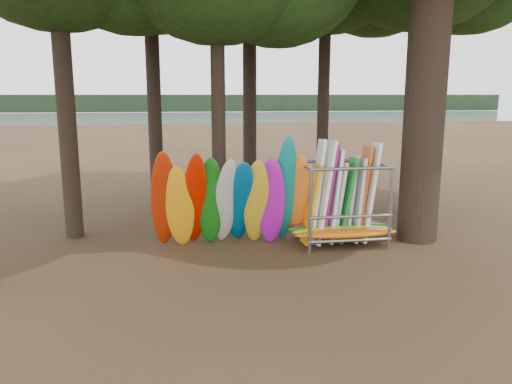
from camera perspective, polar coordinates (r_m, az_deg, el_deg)
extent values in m
plane|color=#47331E|center=(12.86, 1.72, -7.39)|extent=(120.00, 120.00, 0.00)
plane|color=gray|center=(72.14, -7.06, 7.78)|extent=(160.00, 160.00, 0.00)
cube|color=black|center=(122.03, -7.86, 10.03)|extent=(160.00, 4.00, 4.00)
cylinder|color=black|center=(15.08, -21.35, 15.36)|extent=(0.51, 0.51, 10.78)
cylinder|color=black|center=(18.31, -11.80, 16.08)|extent=(0.49, 0.49, 11.48)
cylinder|color=black|center=(20.19, -0.75, 18.13)|extent=(0.54, 0.54, 13.10)
cylinder|color=black|center=(19.16, 7.86, 16.29)|extent=(0.44, 0.44, 11.69)
cylinder|color=black|center=(14.52, -4.41, 15.08)|extent=(0.41, 0.41, 10.19)
cylinder|color=black|center=(17.89, 17.95, 15.90)|extent=(0.50, 0.50, 11.48)
cylinder|color=black|center=(14.69, 19.40, 19.63)|extent=(1.10, 1.10, 12.82)
ellipsoid|color=#B12307|center=(13.19, -10.51, -0.94)|extent=(0.75, 1.64, 2.86)
ellipsoid|color=#FFA412|center=(13.19, -8.72, -1.79)|extent=(0.88, 1.33, 2.44)
ellipsoid|color=red|center=(13.16, -6.97, -0.98)|extent=(0.70, 1.93, 2.84)
ellipsoid|color=#146C15|center=(13.25, -5.22, -1.18)|extent=(0.72, 1.38, 2.65)
ellipsoid|color=beige|center=(13.26, -3.46, -1.21)|extent=(0.80, 1.75, 2.64)
ellipsoid|color=#005A93|center=(13.38, -1.76, -1.24)|extent=(0.77, 1.92, 2.62)
ellipsoid|color=gold|center=(13.32, 0.03, -1.23)|extent=(0.75, 1.44, 2.59)
ellipsoid|color=#A514AA|center=(13.39, 1.74, -1.14)|extent=(0.86, 1.02, 2.55)
ellipsoid|color=#0D827B|center=(13.56, 3.32, 0.24)|extent=(0.65, 1.36, 3.15)
ellipsoid|color=orange|center=(13.81, 4.85, -0.62)|extent=(0.75, 1.32, 2.66)
ellipsoid|color=orange|center=(13.60, 10.31, -4.68)|extent=(2.85, 0.55, 0.24)
ellipsoid|color=#AFC81A|center=(13.88, 9.90, -4.35)|extent=(2.87, 0.55, 0.24)
ellipsoid|color=#176A24|center=(14.17, 9.49, -4.01)|extent=(2.98, 0.55, 0.24)
ellipsoid|color=#BA0D2D|center=(14.47, 9.10, -3.69)|extent=(2.63, 0.55, 0.24)
cube|color=#FFAA0D|center=(13.76, 6.35, -1.41)|extent=(0.51, 0.75, 2.24)
cube|color=white|center=(13.86, 6.90, 0.04)|extent=(0.46, 0.79, 2.90)
cube|color=white|center=(13.75, 7.75, -0.10)|extent=(0.63, 0.84, 2.87)
cube|color=#951871|center=(13.95, 8.20, -0.23)|extent=(0.55, 0.77, 2.74)
cube|color=white|center=(13.94, 8.94, -0.53)|extent=(0.41, 0.78, 2.63)
cube|color=white|center=(14.16, 9.37, -1.14)|extent=(0.46, 0.74, 2.25)
cube|color=#1A762A|center=(14.02, 10.26, -0.94)|extent=(0.54, 0.76, 2.41)
cube|color=silver|center=(14.22, 10.68, -0.79)|extent=(0.41, 0.75, 2.42)
cube|color=silver|center=(14.14, 11.51, -0.97)|extent=(0.36, 0.77, 2.39)
cube|color=#D95818|center=(14.29, 11.98, -0.23)|extent=(0.47, 0.78, 2.68)
cube|color=white|center=(14.17, 12.86, -0.09)|extent=(0.52, 0.78, 2.81)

